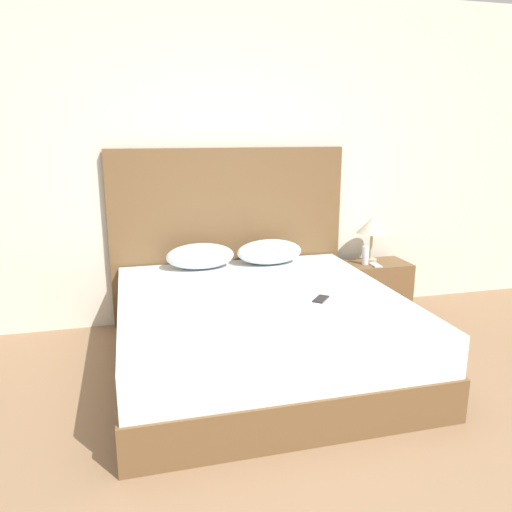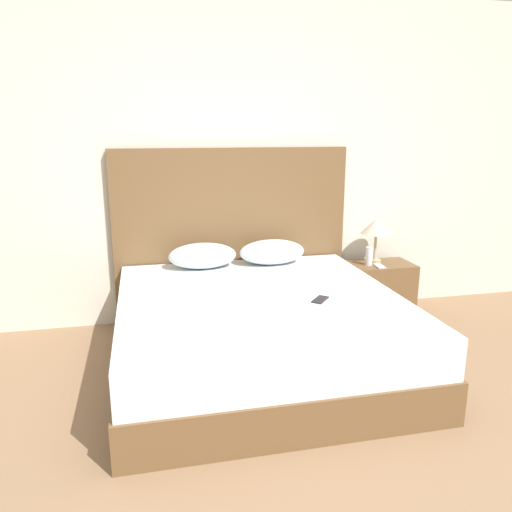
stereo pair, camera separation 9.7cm
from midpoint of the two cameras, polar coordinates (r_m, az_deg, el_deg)
The scene contains 10 objects.
wall_back at distance 4.27m, azimuth -3.31°, elevation 10.72°, with size 10.00×0.06×2.70m.
bed at distance 3.48m, azimuth -0.40°, elevation -8.63°, with size 1.90×1.95×0.52m.
headboard at distance 4.27m, azimuth -3.69°, elevation 2.37°, with size 1.99×0.05×1.47m.
pillow_left at distance 4.03m, azimuth -7.08°, elevation -0.01°, with size 0.55×0.31×0.20m.
pillow_right at distance 4.14m, azimuth 0.87°, elevation 0.48°, with size 0.55×0.31×0.20m.
phone_on_bed at distance 3.32m, azimuth 6.59°, elevation -4.90°, with size 0.15×0.16×0.01m.
nightstand at distance 4.61m, azimuth 12.97°, elevation -3.52°, with size 0.54×0.36×0.47m.
table_lamp at distance 4.52m, azimuth 12.54°, elevation 3.35°, with size 0.27×0.27×0.40m.
phone_on_nightstand at distance 4.44m, azimuth 12.91°, elevation -1.01°, with size 0.08×0.16×0.01m.
toiletry_bottle at distance 4.44m, azimuth 11.78°, elevation 0.07°, with size 0.06×0.06×0.16m.
Camera 1 is at (-0.88, -1.49, 1.62)m, focal length 35.00 mm.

